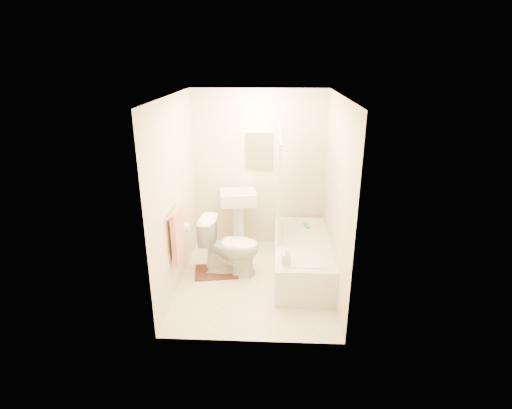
{
  "coord_description": "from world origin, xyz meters",
  "views": [
    {
      "loc": [
        0.23,
        -4.63,
        2.83
      ],
      "look_at": [
        0.0,
        0.25,
        1.0
      ],
      "focal_mm": 28.0,
      "sensor_mm": 36.0,
      "label": 1
    }
  ],
  "objects_px": {
    "sink": "(238,218)",
    "soap_bottle": "(286,257)",
    "toilet": "(230,246)",
    "bath_mat": "(216,272)",
    "bathtub": "(302,257)"
  },
  "relations": [
    {
      "from": "bath_mat",
      "to": "bathtub",
      "type": "bearing_deg",
      "value": 2.9
    },
    {
      "from": "toilet",
      "to": "bath_mat",
      "type": "bearing_deg",
      "value": 101.95
    },
    {
      "from": "bathtub",
      "to": "bath_mat",
      "type": "height_order",
      "value": "bathtub"
    },
    {
      "from": "sink",
      "to": "soap_bottle",
      "type": "bearing_deg",
      "value": -71.29
    },
    {
      "from": "sink",
      "to": "soap_bottle",
      "type": "xyz_separation_m",
      "value": [
        0.69,
        -1.34,
        0.07
      ]
    },
    {
      "from": "sink",
      "to": "bath_mat",
      "type": "bearing_deg",
      "value": -117.16
    },
    {
      "from": "bath_mat",
      "to": "soap_bottle",
      "type": "xyz_separation_m",
      "value": [
        0.94,
        -0.59,
        0.57
      ]
    },
    {
      "from": "soap_bottle",
      "to": "bath_mat",
      "type": "bearing_deg",
      "value": 147.93
    },
    {
      "from": "bathtub",
      "to": "sink",
      "type": "bearing_deg",
      "value": 143.51
    },
    {
      "from": "toilet",
      "to": "soap_bottle",
      "type": "relative_size",
      "value": 3.85
    },
    {
      "from": "sink",
      "to": "bathtub",
      "type": "xyz_separation_m",
      "value": [
        0.93,
        -0.69,
        -0.28
      ]
    },
    {
      "from": "toilet",
      "to": "sink",
      "type": "height_order",
      "value": "sink"
    },
    {
      "from": "toilet",
      "to": "bath_mat",
      "type": "distance_m",
      "value": 0.44
    },
    {
      "from": "toilet",
      "to": "soap_bottle",
      "type": "bearing_deg",
      "value": -122.78
    },
    {
      "from": "soap_bottle",
      "to": "sink",
      "type": "bearing_deg",
      "value": 117.37
    }
  ]
}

